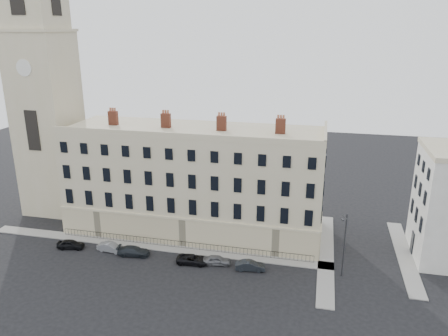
{
  "coord_description": "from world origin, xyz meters",
  "views": [
    {
      "loc": [
        11.35,
        -44.64,
        28.51
      ],
      "look_at": [
        -1.2,
        10.0,
        10.3
      ],
      "focal_mm": 35.0,
      "sensor_mm": 36.0,
      "label": 1
    }
  ],
  "objects": [
    {
      "name": "pavement_adjacent",
      "position": [
        23.0,
        10.0,
        0.06
      ],
      "size": [
        2.0,
        20.0,
        0.12
      ],
      "primitive_type": "cube",
      "color": "gray",
      "rests_on": "ground"
    },
    {
      "name": "car_c",
      "position": [
        -11.51,
        2.18,
        0.61
      ],
      "size": [
        4.39,
        2.14,
        1.23
      ],
      "primitive_type": "imported",
      "rotation": [
        0.0,
        0.0,
        1.67
      ],
      "color": "#21262C",
      "rests_on": "ground"
    },
    {
      "name": "car_e",
      "position": [
        -0.33,
        2.4,
        0.6
      ],
      "size": [
        3.72,
        1.97,
        1.2
      ],
      "primitive_type": "imported",
      "rotation": [
        0.0,
        0.0,
        1.73
      ],
      "color": "slate",
      "rests_on": "ground"
    },
    {
      "name": "pavement_east_return",
      "position": [
        13.0,
        8.0,
        0.06
      ],
      "size": [
        2.0,
        24.0,
        0.12
      ],
      "primitive_type": "cube",
      "color": "gray",
      "rests_on": "ground"
    },
    {
      "name": "car_b",
      "position": [
        -14.92,
        2.51,
        0.6
      ],
      "size": [
        3.74,
        1.6,
        1.2
      ],
      "primitive_type": "imported",
      "rotation": [
        0.0,
        0.0,
        1.48
      ],
      "color": "gray",
      "rests_on": "ground"
    },
    {
      "name": "pavement_terrace",
      "position": [
        -10.0,
        5.0,
        0.06
      ],
      "size": [
        48.0,
        2.0,
        0.12
      ],
      "primitive_type": "cube",
      "color": "gray",
      "rests_on": "ground"
    },
    {
      "name": "ground",
      "position": [
        0.0,
        0.0,
        0.0
      ],
      "size": [
        160.0,
        160.0,
        0.0
      ],
      "primitive_type": "plane",
      "color": "black",
      "rests_on": "ground"
    },
    {
      "name": "terrace",
      "position": [
        -5.97,
        11.97,
        7.5
      ],
      "size": [
        36.22,
        12.22,
        17.0
      ],
      "color": "beige",
      "rests_on": "ground"
    },
    {
      "name": "car_f",
      "position": [
        3.93,
        2.01,
        0.6
      ],
      "size": [
        3.81,
        1.81,
        1.21
      ],
      "primitive_type": "imported",
      "rotation": [
        0.0,
        0.0,
        1.72
      ],
      "color": "black",
      "rests_on": "ground"
    },
    {
      "name": "railings",
      "position": [
        -6.0,
        5.4,
        0.55
      ],
      "size": [
        35.0,
        0.04,
        0.96
      ],
      "color": "black",
      "rests_on": "ground"
    },
    {
      "name": "church_tower",
      "position": [
        -30.0,
        14.0,
        18.66
      ],
      "size": [
        8.0,
        8.13,
        44.0
      ],
      "color": "beige",
      "rests_on": "ground"
    },
    {
      "name": "streetlamp",
      "position": [
        14.8,
        3.11,
        4.46
      ],
      "size": [
        0.81,
        1.65,
        8.06
      ],
      "rotation": [
        0.0,
        0.0,
        0.4
      ],
      "color": "#313236",
      "rests_on": "ground"
    },
    {
      "name": "car_a",
      "position": [
        -20.58,
        2.07,
        0.61
      ],
      "size": [
        3.79,
        2.03,
        1.23
      ],
      "primitive_type": "imported",
      "rotation": [
        0.0,
        0.0,
        1.74
      ],
      "color": "black",
      "rests_on": "ground"
    },
    {
      "name": "car_d",
      "position": [
        -3.39,
        1.94,
        0.57
      ],
      "size": [
        4.2,
        2.15,
        1.14
      ],
      "primitive_type": "imported",
      "rotation": [
        0.0,
        0.0,
        1.64
      ],
      "color": "black",
      "rests_on": "ground"
    }
  ]
}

